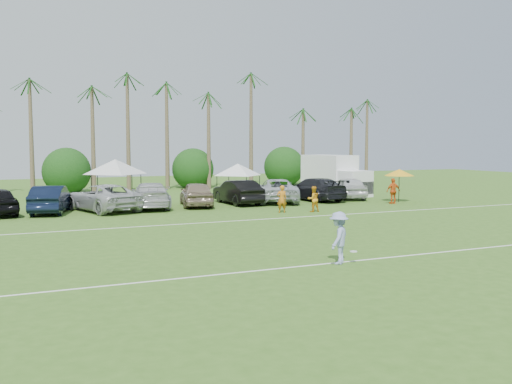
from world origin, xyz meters
name	(u,v)px	position (x,y,z in m)	size (l,w,h in m)	color
ground	(377,273)	(0.00, 0.00, 0.00)	(120.00, 120.00, 0.00)	#3A631D
field_lines	(273,237)	(0.00, 8.00, 0.01)	(80.00, 12.10, 0.01)	white
palm_tree_3	(39,78)	(-8.00, 38.00, 10.06)	(2.40, 2.40, 11.90)	brown
palm_tree_4	(87,109)	(-4.00, 38.00, 7.48)	(2.40, 2.40, 8.90)	brown
palm_tree_5	(132,100)	(0.00, 38.00, 8.35)	(2.40, 2.40, 9.90)	brown
palm_tree_6	(173,93)	(4.00, 38.00, 9.21)	(2.40, 2.40, 10.90)	brown
palm_tree_7	(213,85)	(8.00, 38.00, 10.06)	(2.40, 2.40, 11.90)	brown
palm_tree_8	(259,113)	(13.00, 38.00, 7.48)	(2.40, 2.40, 8.90)	brown
palm_tree_9	(302,106)	(18.00, 38.00, 8.35)	(2.40, 2.40, 9.90)	brown
palm_tree_10	(342,99)	(23.00, 38.00, 9.21)	(2.40, 2.40, 10.90)	brown
palm_tree_11	(372,93)	(27.00, 38.00, 10.06)	(2.40, 2.40, 11.90)	brown
bush_tree_1	(65,172)	(-6.00, 39.00, 1.80)	(4.00, 4.00, 4.00)	brown
bush_tree_2	(191,169)	(6.00, 39.00, 1.80)	(4.00, 4.00, 4.00)	brown
bush_tree_3	(280,168)	(16.00, 39.00, 1.80)	(4.00, 4.00, 4.00)	brown
sideline_player_a	(282,199)	(4.71, 16.38, 0.87)	(0.63, 0.41, 1.73)	orange
sideline_player_b	(313,199)	(6.76, 15.97, 0.82)	(0.79, 0.62, 1.63)	orange
sideline_player_c	(393,191)	(14.47, 17.82, 0.93)	(1.09, 0.45, 1.86)	orange
box_truck	(335,174)	(14.65, 25.90, 1.80)	(3.45, 6.83, 3.36)	white
canopy_tent_left	(115,159)	(-3.75, 26.37, 3.21)	(4.63, 4.63, 3.75)	black
canopy_tent_right	(238,164)	(5.69, 25.95, 2.77)	(4.00, 4.00, 3.24)	black
market_umbrella	(399,172)	(15.64, 18.67, 2.21)	(2.21, 2.21, 2.46)	black
frisbee_player	(339,238)	(-0.36, 1.84, 0.95)	(1.38, 1.34, 1.90)	#94A0D1
parked_car_1	(51,199)	(-8.56, 22.17, 0.87)	(1.84, 5.27, 1.74)	black
parked_car_2	(103,198)	(-5.38, 21.92, 0.87)	(2.88, 6.25, 1.74)	#B8B9BA
parked_car_3	(151,195)	(-2.20, 22.27, 0.87)	(2.43, 5.99, 1.74)	silver
parked_car_4	(196,194)	(0.98, 22.12, 0.87)	(2.05, 5.10, 1.74)	gray
parked_car_5	(238,192)	(4.16, 22.33, 0.87)	(1.84, 5.27, 1.74)	black
parked_car_6	(277,190)	(7.34, 22.37, 0.87)	(2.88, 6.25, 1.74)	#B2B7BC
parked_car_7	(314,189)	(10.52, 22.35, 0.87)	(2.43, 5.99, 1.74)	black
parked_car_8	(349,188)	(13.70, 22.44, 0.87)	(2.05, 5.10, 1.74)	silver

